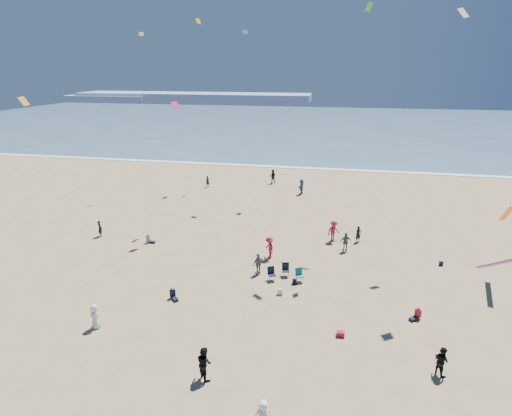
# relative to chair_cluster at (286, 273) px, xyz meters

# --- Properties ---
(ground) EXTENTS (220.00, 220.00, 0.00)m
(ground) POSITION_rel_chair_cluster_xyz_m (-3.65, -10.80, -0.50)
(ground) COLOR tan
(ground) RESTS_ON ground
(ocean) EXTENTS (220.00, 100.00, 0.06)m
(ocean) POSITION_rel_chair_cluster_xyz_m (-3.65, 84.20, -0.47)
(ocean) COLOR #476B84
(ocean) RESTS_ON ground
(surf_line) EXTENTS (220.00, 1.20, 0.08)m
(surf_line) POSITION_rel_chair_cluster_xyz_m (-3.65, 34.20, -0.46)
(surf_line) COLOR white
(surf_line) RESTS_ON ground
(headland_far) EXTENTS (110.00, 20.00, 3.20)m
(headland_far) POSITION_rel_chair_cluster_xyz_m (-63.65, 159.20, 1.10)
(headland_far) COLOR #7A8EA8
(headland_far) RESTS_ON ground
(headland_near) EXTENTS (40.00, 14.00, 2.00)m
(headland_near) POSITION_rel_chair_cluster_xyz_m (-103.65, 154.20, 0.50)
(headland_near) COLOR #7A8EA8
(headland_near) RESTS_ON ground
(standing_flyers) EXTENTS (36.92, 38.77, 1.88)m
(standing_flyers) POSITION_rel_chair_cluster_xyz_m (2.14, 4.05, 0.37)
(standing_flyers) COLOR black
(standing_flyers) RESTS_ON ground
(seated_group) EXTENTS (22.08, 21.88, 0.84)m
(seated_group) POSITION_rel_chair_cluster_xyz_m (-2.10, -6.99, -0.08)
(seated_group) COLOR white
(seated_group) RESTS_ON ground
(chair_cluster) EXTENTS (2.81, 1.56, 1.00)m
(chair_cluster) POSITION_rel_chair_cluster_xyz_m (0.00, 0.00, 0.00)
(chair_cluster) COLOR black
(chair_cluster) RESTS_ON ground
(white_tote) EXTENTS (0.35, 0.20, 0.40)m
(white_tote) POSITION_rel_chair_cluster_xyz_m (-0.12, -2.08, -0.30)
(white_tote) COLOR silver
(white_tote) RESTS_ON ground
(black_backpack) EXTENTS (0.30, 0.22, 0.38)m
(black_backpack) POSITION_rel_chair_cluster_xyz_m (0.70, -0.53, -0.31)
(black_backpack) COLOR black
(black_backpack) RESTS_ON ground
(cooler) EXTENTS (0.45, 0.30, 0.30)m
(cooler) POSITION_rel_chair_cluster_xyz_m (3.88, -5.85, -0.35)
(cooler) COLOR #B01926
(cooler) RESTS_ON ground
(navy_bag) EXTENTS (0.28, 0.18, 0.34)m
(navy_bag) POSITION_rel_chair_cluster_xyz_m (11.59, 4.47, -0.33)
(navy_bag) COLOR black
(navy_bag) RESTS_ON ground
(kites_aloft) EXTENTS (42.00, 45.15, 31.31)m
(kites_aloft) POSITION_rel_chair_cluster_xyz_m (5.42, 2.66, 13.78)
(kites_aloft) COLOR purple
(kites_aloft) RESTS_ON ground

